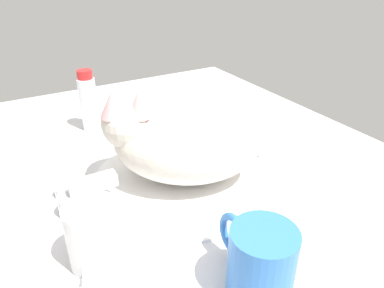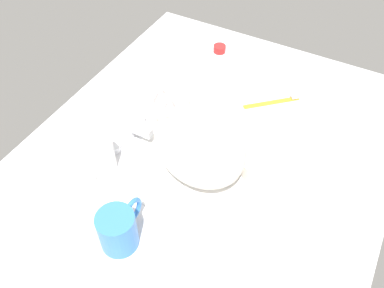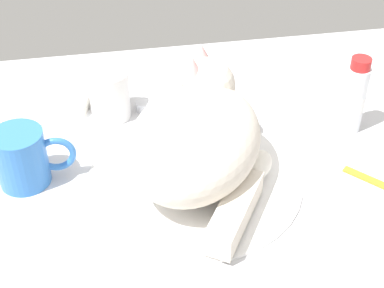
{
  "view_description": "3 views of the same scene",
  "coord_description": "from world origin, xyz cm",
  "px_view_note": "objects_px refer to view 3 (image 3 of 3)",
  "views": [
    {
      "loc": [
        -45.77,
        25.52,
        34.67
      ],
      "look_at": [
        -0.6,
        -0.56,
        6.76
      ],
      "focal_mm": 33.74,
      "sensor_mm": 36.0,
      "label": 1
    },
    {
      "loc": [
        -53.17,
        -27.07,
        73.12
      ],
      "look_at": [
        -0.6,
        1.38,
        7.31
      ],
      "focal_mm": 38.21,
      "sensor_mm": 36.0,
      "label": 2
    },
    {
      "loc": [
        -11.6,
        -63.96,
        58.45
      ],
      "look_at": [
        -0.26,
        0.5,
        6.75
      ],
      "focal_mm": 54.79,
      "sensor_mm": 36.0,
      "label": 3
    }
  ],
  "objects_px": {
    "faucet": "(175,100)",
    "rinse_cup": "(110,95)",
    "toothpaste_bottle": "(354,97)",
    "coffee_mug": "(23,158)",
    "soap_bar": "(67,105)",
    "cat": "(198,137)"
  },
  "relations": [
    {
      "from": "faucet",
      "to": "coffee_mug",
      "type": "distance_m",
      "value": 0.28
    },
    {
      "from": "coffee_mug",
      "to": "soap_bar",
      "type": "bearing_deg",
      "value": 69.0
    },
    {
      "from": "rinse_cup",
      "to": "toothpaste_bottle",
      "type": "distance_m",
      "value": 0.4
    },
    {
      "from": "cat",
      "to": "coffee_mug",
      "type": "relative_size",
      "value": 2.73
    },
    {
      "from": "faucet",
      "to": "toothpaste_bottle",
      "type": "relative_size",
      "value": 1.02
    },
    {
      "from": "faucet",
      "to": "cat",
      "type": "height_order",
      "value": "cat"
    },
    {
      "from": "soap_bar",
      "to": "toothpaste_bottle",
      "type": "height_order",
      "value": "toothpaste_bottle"
    },
    {
      "from": "cat",
      "to": "rinse_cup",
      "type": "relative_size",
      "value": 3.72
    },
    {
      "from": "coffee_mug",
      "to": "rinse_cup",
      "type": "height_order",
      "value": "coffee_mug"
    },
    {
      "from": "coffee_mug",
      "to": "soap_bar",
      "type": "relative_size",
      "value": 1.65
    },
    {
      "from": "rinse_cup",
      "to": "toothpaste_bottle",
      "type": "xyz_separation_m",
      "value": [
        0.39,
        -0.1,
        0.02
      ]
    },
    {
      "from": "soap_bar",
      "to": "coffee_mug",
      "type": "bearing_deg",
      "value": -111.0
    },
    {
      "from": "cat",
      "to": "soap_bar",
      "type": "bearing_deg",
      "value": 134.01
    },
    {
      "from": "faucet",
      "to": "toothpaste_bottle",
      "type": "distance_m",
      "value": 0.3
    },
    {
      "from": "faucet",
      "to": "rinse_cup",
      "type": "bearing_deg",
      "value": 177.55
    },
    {
      "from": "coffee_mug",
      "to": "toothpaste_bottle",
      "type": "relative_size",
      "value": 0.88
    },
    {
      "from": "toothpaste_bottle",
      "to": "cat",
      "type": "bearing_deg",
      "value": -163.76
    },
    {
      "from": "cat",
      "to": "toothpaste_bottle",
      "type": "bearing_deg",
      "value": 16.24
    },
    {
      "from": "soap_bar",
      "to": "cat",
      "type": "bearing_deg",
      "value": -45.99
    },
    {
      "from": "cat",
      "to": "toothpaste_bottle",
      "type": "relative_size",
      "value": 2.4
    },
    {
      "from": "coffee_mug",
      "to": "soap_bar",
      "type": "height_order",
      "value": "coffee_mug"
    },
    {
      "from": "cat",
      "to": "rinse_cup",
      "type": "distance_m",
      "value": 0.22
    }
  ]
}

